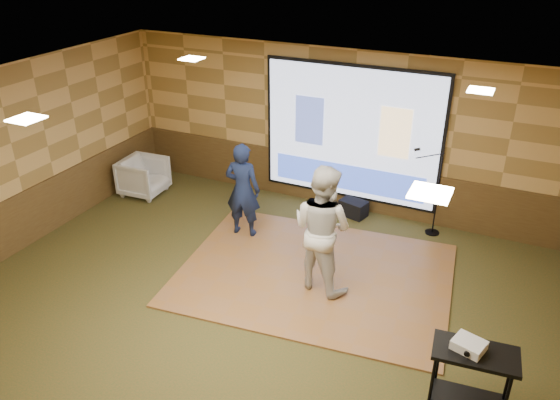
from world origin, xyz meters
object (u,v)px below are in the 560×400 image
at_px(projector, 469,345).
at_px(duffel_bag, 353,208).
at_px(mic_stand, 432,207).
at_px(banquet_chair, 144,177).
at_px(dance_floor, 315,274).
at_px(player_right, 322,228).
at_px(av_table, 472,372).
at_px(player_left, 243,190).
at_px(projector_screen, 351,135).

bearing_deg(projector, duffel_bag, 139.19).
distance_m(mic_stand, banquet_chair, 5.59).
xyz_separation_m(dance_floor, player_right, (0.18, -0.24, 0.99)).
xyz_separation_m(player_right, banquet_chair, (-4.35, 1.47, -0.63)).
bearing_deg(player_right, av_table, 160.46).
distance_m(dance_floor, player_right, 1.03).
xyz_separation_m(dance_floor, av_table, (2.51, -1.84, 0.62)).
bearing_deg(duffel_bag, player_left, -136.08).
height_order(dance_floor, duffel_bag, duffel_bag).
height_order(player_right, duffel_bag, player_right).
distance_m(dance_floor, projector, 3.18).
bearing_deg(projector_screen, projector, -57.20).
bearing_deg(banquet_chair, projector, -118.16).
xyz_separation_m(av_table, projector, (-0.08, 0.01, 0.34)).
bearing_deg(banquet_chair, mic_stand, -84.56).
relative_size(av_table, duffel_bag, 1.91).
distance_m(projector_screen, projector, 5.01).
distance_m(dance_floor, banquet_chair, 4.37).
relative_size(projector_screen, dance_floor, 0.81).
xyz_separation_m(projector, banquet_chair, (-6.59, 3.07, -0.60)).
distance_m(player_right, projector, 2.75).
xyz_separation_m(projector_screen, projector, (2.70, -4.19, -0.50)).
xyz_separation_m(player_right, av_table, (2.33, -1.60, -0.36)).
xyz_separation_m(projector_screen, av_table, (2.78, -4.19, -0.84)).
height_order(dance_floor, mic_stand, mic_stand).
bearing_deg(projector, dance_floor, 159.91).
xyz_separation_m(projector_screen, duffel_bag, (0.21, -0.24, -1.32)).
relative_size(player_right, duffel_bag, 4.02).
bearing_deg(dance_floor, player_left, 157.88).
bearing_deg(av_table, dance_floor, 143.75).
relative_size(av_table, banquet_chair, 1.12).
relative_size(dance_floor, banquet_chair, 4.98).
relative_size(av_table, mic_stand, 0.59).
height_order(projector_screen, projector, projector_screen).
bearing_deg(projector, player_left, 165.29).
distance_m(player_left, duffel_bag, 2.23).
distance_m(projector, mic_stand, 4.08).
bearing_deg(av_table, player_left, 148.76).
relative_size(player_left, banquet_chair, 2.03).
height_order(av_table, mic_stand, mic_stand).
relative_size(player_left, duffel_bag, 3.45).
xyz_separation_m(projector_screen, player_right, (0.46, -2.59, -0.47)).
bearing_deg(player_left, projector_screen, -135.26).
bearing_deg(projector_screen, player_left, -127.49).
distance_m(projector_screen, player_right, 2.68).
bearing_deg(banquet_chair, duffel_bag, -81.15).
distance_m(av_table, projector, 0.35).
relative_size(player_right, projector, 6.19).
distance_m(player_right, duffel_bag, 2.51).
bearing_deg(dance_floor, projector, -37.08).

